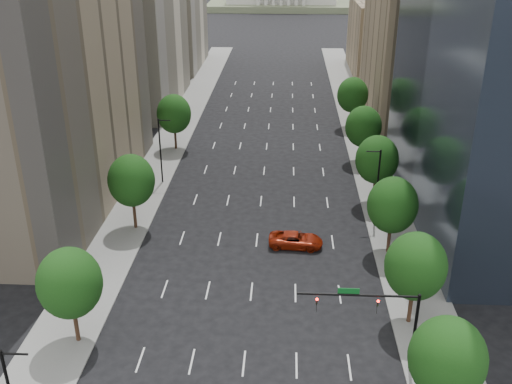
# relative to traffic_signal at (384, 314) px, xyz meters

# --- Properties ---
(sidewalk_left) EXTENTS (6.00, 200.00, 0.15)m
(sidewalk_left) POSITION_rel_traffic_signal_xyz_m (-26.03, 30.00, -5.10)
(sidewalk_left) COLOR slate
(sidewalk_left) RESTS_ON ground
(sidewalk_right) EXTENTS (6.00, 200.00, 0.15)m
(sidewalk_right) POSITION_rel_traffic_signal_xyz_m (4.97, 30.00, -5.10)
(sidewalk_right) COLOR slate
(sidewalk_right) RESTS_ON ground
(midrise_cream_left) EXTENTS (14.00, 30.00, 35.00)m
(midrise_cream_left) POSITION_rel_traffic_signal_xyz_m (-35.53, 73.00, 12.33)
(midrise_cream_left) COLOR beige
(midrise_cream_left) RESTS_ON ground
(filler_left) EXTENTS (14.00, 26.00, 18.00)m
(filler_left) POSITION_rel_traffic_signal_xyz_m (-35.53, 106.00, 3.83)
(filler_left) COLOR beige
(filler_left) RESTS_ON ground
(parking_tan_right) EXTENTS (14.00, 30.00, 30.00)m
(parking_tan_right) POSITION_rel_traffic_signal_xyz_m (14.47, 70.00, 9.83)
(parking_tan_right) COLOR #8C7759
(parking_tan_right) RESTS_ON ground
(filler_right) EXTENTS (14.00, 26.00, 16.00)m
(filler_right) POSITION_rel_traffic_signal_xyz_m (14.47, 103.00, 2.83)
(filler_right) COLOR #8C7759
(filler_right) RESTS_ON ground
(tree_right_0) EXTENTS (5.20, 5.20, 8.39)m
(tree_right_0) POSITION_rel_traffic_signal_xyz_m (3.47, -5.00, 0.22)
(tree_right_0) COLOR #382316
(tree_right_0) RESTS_ON ground
(tree_right_1) EXTENTS (5.20, 5.20, 8.75)m
(tree_right_1) POSITION_rel_traffic_signal_xyz_m (3.47, 6.00, 0.58)
(tree_right_1) COLOR #382316
(tree_right_1) RESTS_ON ground
(tree_right_2) EXTENTS (5.20, 5.20, 8.61)m
(tree_right_2) POSITION_rel_traffic_signal_xyz_m (3.47, 18.00, 0.43)
(tree_right_2) COLOR #382316
(tree_right_2) RESTS_ON ground
(tree_right_3) EXTENTS (5.20, 5.20, 8.89)m
(tree_right_3) POSITION_rel_traffic_signal_xyz_m (3.47, 30.00, 0.72)
(tree_right_3) COLOR #382316
(tree_right_3) RESTS_ON ground
(tree_right_4) EXTENTS (5.20, 5.20, 8.46)m
(tree_right_4) POSITION_rel_traffic_signal_xyz_m (3.47, 44.00, 0.29)
(tree_right_4) COLOR #382316
(tree_right_4) RESTS_ON ground
(tree_right_5) EXTENTS (5.20, 5.20, 8.75)m
(tree_right_5) POSITION_rel_traffic_signal_xyz_m (3.47, 60.00, 0.58)
(tree_right_5) COLOR #382316
(tree_right_5) RESTS_ON ground
(tree_left_0) EXTENTS (5.20, 5.20, 8.75)m
(tree_left_0) POSITION_rel_traffic_signal_xyz_m (-24.53, 2.00, 0.58)
(tree_left_0) COLOR #382316
(tree_left_0) RESTS_ON ground
(tree_left_1) EXTENTS (5.20, 5.20, 8.97)m
(tree_left_1) POSITION_rel_traffic_signal_xyz_m (-24.53, 22.00, 0.79)
(tree_left_1) COLOR #382316
(tree_left_1) RESTS_ON ground
(tree_left_2) EXTENTS (5.20, 5.20, 8.68)m
(tree_left_2) POSITION_rel_traffic_signal_xyz_m (-24.53, 48.00, 0.50)
(tree_left_2) COLOR #382316
(tree_left_2) RESTS_ON ground
(streetlight_rn) EXTENTS (1.70, 0.20, 9.00)m
(streetlight_rn) POSITION_rel_traffic_signal_xyz_m (2.91, 25.00, -0.33)
(streetlight_rn) COLOR black
(streetlight_rn) RESTS_ON ground
(streetlight_ln) EXTENTS (1.70, 0.20, 9.00)m
(streetlight_ln) POSITION_rel_traffic_signal_xyz_m (-23.96, 35.00, -0.33)
(streetlight_ln) COLOR black
(streetlight_ln) RESTS_ON ground
(traffic_signal) EXTENTS (9.12, 0.40, 7.38)m
(traffic_signal) POSITION_rel_traffic_signal_xyz_m (0.00, 0.00, 0.00)
(traffic_signal) COLOR black
(traffic_signal) RESTS_ON ground
(foothills) EXTENTS (720.00, 413.00, 263.00)m
(foothills) POSITION_rel_traffic_signal_xyz_m (24.14, 569.40, -42.95)
(foothills) COLOR brown
(foothills) RESTS_ON ground
(car_red_far) EXTENTS (5.96, 3.01, 1.62)m
(car_red_far) POSITION_rel_traffic_signal_xyz_m (-6.27, 18.81, -4.37)
(car_red_far) COLOR maroon
(car_red_far) RESTS_ON ground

